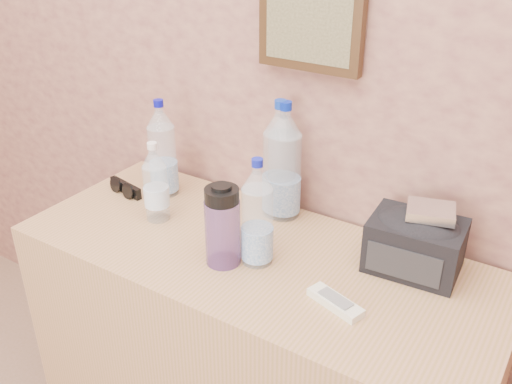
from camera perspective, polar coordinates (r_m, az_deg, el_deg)
picture_frame at (r=1.57m, az=5.46°, el=16.45°), size 0.30×0.03×0.25m
dresser at (r=1.83m, az=-0.16°, el=-16.98°), size 1.34×0.56×0.84m
pet_large_a at (r=1.82m, az=-9.33°, el=3.84°), size 0.09×0.09×0.32m
pet_large_b at (r=1.66m, az=2.85°, el=2.49°), size 0.10×0.10×0.36m
pet_large_c at (r=1.67m, az=2.35°, el=2.67°), size 0.10×0.10×0.36m
pet_large_d at (r=1.45m, az=0.12°, el=-2.62°), size 0.08×0.08×0.30m
pet_small at (r=1.69m, az=-9.99°, el=0.57°), size 0.07×0.07×0.25m
nalgene_bottle at (r=1.47m, az=-3.36°, el=-3.34°), size 0.09×0.09×0.23m
sunglasses at (r=1.90m, az=-12.90°, el=0.41°), size 0.15×0.08×0.04m
ac_remote at (r=1.38m, az=7.94°, el=-10.88°), size 0.15×0.09×0.02m
toiletry_bag at (r=1.51m, az=15.65°, el=-4.87°), size 0.24×0.18×0.16m
foil_packet at (r=1.47m, az=17.07°, el=-1.88°), size 0.14×0.12×0.02m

